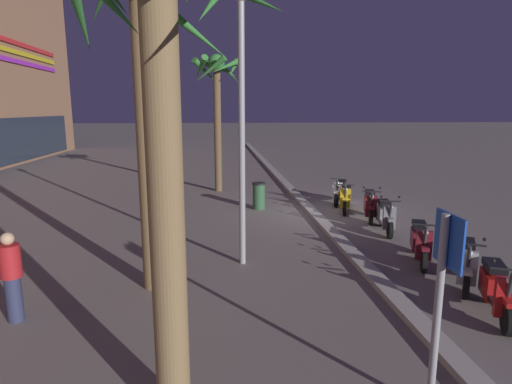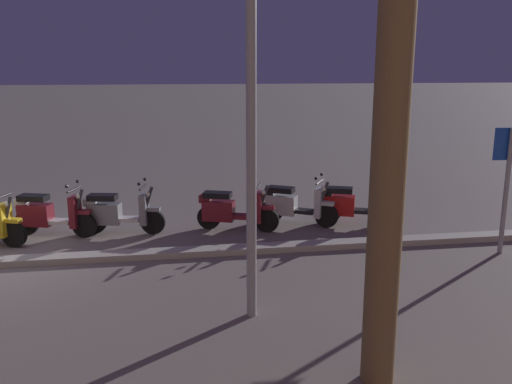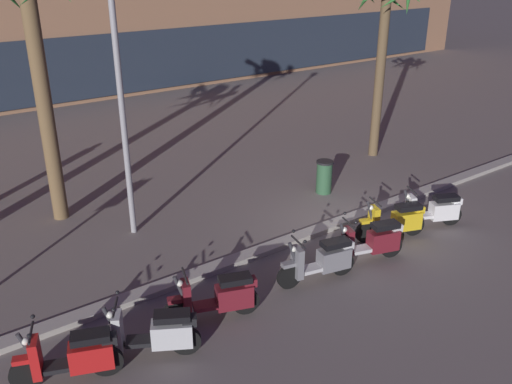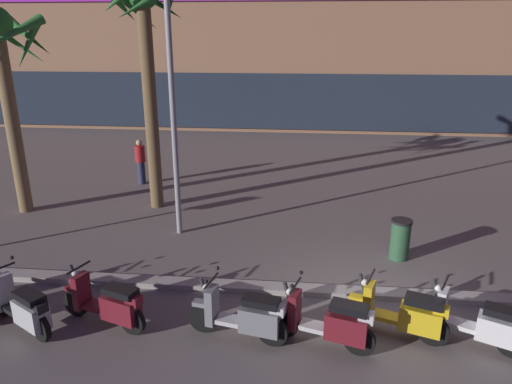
% 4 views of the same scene
% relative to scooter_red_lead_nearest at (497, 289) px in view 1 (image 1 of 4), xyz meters
% --- Properties ---
extents(ground_plane, '(200.00, 200.00, 0.00)m').
position_rel_scooter_red_lead_nearest_xyz_m(ground_plane, '(7.44, 1.03, -0.45)').
color(ground_plane, slate).
extents(curb_strip, '(60.00, 0.36, 0.12)m').
position_rel_scooter_red_lead_nearest_xyz_m(curb_strip, '(7.44, 1.52, -0.39)').
color(curb_strip, '#ADA89E').
rests_on(curb_strip, ground).
extents(scooter_red_lead_nearest, '(1.65, 0.84, 1.17)m').
position_rel_scooter_red_lead_nearest_xyz_m(scooter_red_lead_nearest, '(0.00, 0.00, 0.00)').
color(scooter_red_lead_nearest, black).
rests_on(scooter_red_lead_nearest, ground).
extents(scooter_silver_far_back, '(1.60, 1.01, 1.17)m').
position_rel_scooter_red_lead_nearest_xyz_m(scooter_silver_far_back, '(1.28, -0.23, -0.00)').
color(scooter_silver_far_back, black).
rests_on(scooter_silver_far_back, ground).
extents(scooter_maroon_last_in_row, '(1.74, 0.84, 1.04)m').
position_rel_scooter_red_lead_nearest_xyz_m(scooter_maroon_last_in_row, '(2.72, 0.03, -0.00)').
color(scooter_maroon_last_in_row, black).
rests_on(scooter_maroon_last_in_row, ground).
extents(scooter_grey_mid_rear, '(1.76, 0.69, 1.17)m').
position_rel_scooter_red_lead_nearest_xyz_m(scooter_grey_mid_rear, '(5.15, -0.11, 0.00)').
color(scooter_grey_mid_rear, black).
rests_on(scooter_grey_mid_rear, ground).
extents(scooter_maroon_mid_front, '(1.76, 0.78, 1.17)m').
position_rel_scooter_red_lead_nearest_xyz_m(scooter_maroon_mid_front, '(6.56, -0.17, 0.01)').
color(scooter_maroon_mid_front, black).
rests_on(scooter_maroon_mid_front, ground).
extents(scooter_yellow_gap_after_mid, '(1.72, 0.83, 1.04)m').
position_rel_scooter_red_lead_nearest_xyz_m(scooter_yellow_gap_after_mid, '(7.82, 0.23, -0.00)').
color(scooter_yellow_gap_after_mid, black).
rests_on(scooter_yellow_gap_after_mid, ground).
extents(scooter_white_second_in_line, '(1.70, 0.94, 1.04)m').
position_rel_scooter_red_lead_nearest_xyz_m(scooter_white_second_in_line, '(9.02, 0.09, -0.01)').
color(scooter_white_second_in_line, black).
rests_on(scooter_white_second_in_line, ground).
extents(crossing_sign, '(0.60, 0.13, 2.40)m').
position_rel_scooter_red_lead_nearest_xyz_m(crossing_sign, '(-2.20, 2.31, 1.05)').
color(crossing_sign, '#939399').
rests_on(crossing_sign, ground).
extents(palm_tree_by_mall_entrance, '(2.16, 2.22, 6.35)m').
position_rel_scooter_red_lead_nearest_xyz_m(palm_tree_by_mall_entrance, '(1.72, 6.09, 4.22)').
color(palm_tree_by_mall_entrance, brown).
rests_on(palm_tree_by_mall_entrance, ground).
extents(palm_tree_mid_walkway, '(2.23, 2.21, 5.76)m').
position_rel_scooter_red_lead_nearest_xyz_m(palm_tree_mid_walkway, '(11.88, 4.65, 4.00)').
color(palm_tree_mid_walkway, brown).
rests_on(palm_tree_mid_walkway, ground).
extents(palm_tree_near_sign, '(2.73, 2.71, 5.62)m').
position_rel_scooter_red_lead_nearest_xyz_m(palm_tree_near_sign, '(-1.98, 5.34, 3.75)').
color(palm_tree_near_sign, olive).
rests_on(palm_tree_near_sign, ground).
extents(pedestrian_window_shopping, '(0.34, 0.34, 1.54)m').
position_rel_scooter_red_lead_nearest_xyz_m(pedestrian_window_shopping, '(0.55, 8.20, 0.35)').
color(pedestrian_window_shopping, '#2D3351').
rests_on(pedestrian_window_shopping, ground).
extents(litter_bin, '(0.48, 0.48, 0.95)m').
position_rel_scooter_red_lead_nearest_xyz_m(litter_bin, '(8.31, 3.27, 0.03)').
color(litter_bin, '#2D5638').
rests_on(litter_bin, ground).
extents(street_lamp, '(0.36, 0.36, 6.05)m').
position_rel_scooter_red_lead_nearest_xyz_m(street_lamp, '(2.90, 4.21, 3.29)').
color(street_lamp, '#939399').
rests_on(street_lamp, ground).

